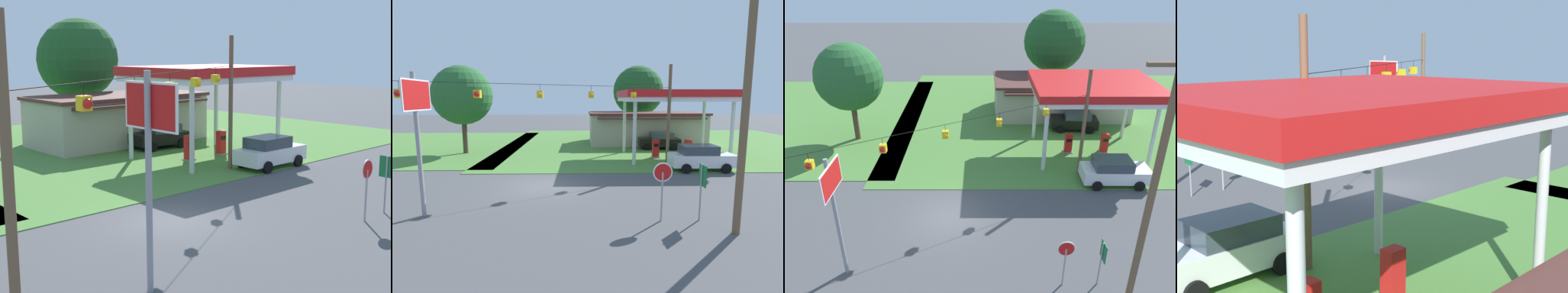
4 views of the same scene
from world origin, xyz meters
TOP-DOWN VIEW (x-y plane):
  - ground_plane at (0.00, 0.00)m, footprint 160.00×160.00m
  - grass_verge_station_corner at (12.09, 16.92)m, footprint 36.00×28.00m
  - grass_verge_opposite_corner at (-16.00, 16.00)m, footprint 24.00×24.00m
  - gas_station_canopy at (10.09, 8.40)m, footprint 8.88×6.95m
  - gas_station_store at (9.54, 16.90)m, footprint 12.69×6.57m
  - fuel_pump_near at (8.69, 8.40)m, footprint 0.71×0.56m
  - fuel_pump_far at (11.49, 8.40)m, footprint 0.71×0.56m
  - car_at_pumps_front at (10.79, 3.80)m, footprint 4.45×2.13m
  - car_at_pumps_rear at (10.20, 12.99)m, footprint 4.16×2.36m
  - stop_sign_roadside at (5.63, -5.23)m, footprint 0.80×0.08m
  - stop_sign_overhead at (-4.52, -4.45)m, footprint 0.22×2.17m
  - route_sign at (7.29, -5.19)m, footprint 0.10×0.70m
  - utility_pole_main at (8.21, -6.49)m, footprint 2.20×0.44m
  - signal_span_gantry at (0.00, -0.02)m, footprint 17.71×10.24m
  - tree_behind_station at (9.65, 22.50)m, footprint 6.41×6.41m
  - tree_west_verge at (-8.50, 10.98)m, footprint 5.34×5.34m

SIDE VIEW (x-z plane):
  - ground_plane at x=0.00m, z-range 0.00..0.00m
  - grass_verge_station_corner at x=12.09m, z-range 0.00..0.04m
  - grass_verge_opposite_corner at x=-16.00m, z-range 0.00..0.04m
  - fuel_pump_near at x=8.69m, z-range -0.04..1.54m
  - fuel_pump_far at x=11.49m, z-range -0.04..1.54m
  - car_at_pumps_rear at x=10.20m, z-range 0.04..1.74m
  - car_at_pumps_front at x=10.79m, z-range 0.03..1.86m
  - route_sign at x=7.29m, z-range 0.51..2.91m
  - gas_station_store at x=9.54m, z-range 0.02..3.57m
  - stop_sign_roadside at x=5.63m, z-range 0.56..3.06m
  - signal_span_gantry at x=0.00m, z-range 0.43..7.94m
  - stop_sign_overhead at x=-4.52m, z-range 1.34..7.50m
  - gas_station_canopy at x=10.09m, z-range 2.35..8.10m
  - tree_west_verge at x=-8.50m, z-range 1.34..9.38m
  - tree_behind_station at x=9.65m, z-range 1.40..10.64m
  - utility_pole_main at x=8.21m, z-range 0.63..12.02m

